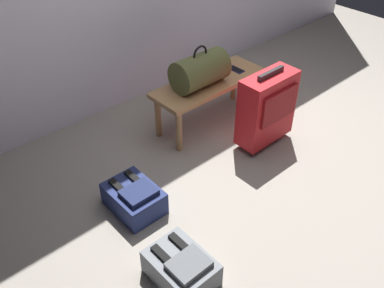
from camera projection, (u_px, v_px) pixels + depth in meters
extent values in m
plane|color=gray|center=(286.00, 163.00, 3.19)|extent=(6.60, 6.60, 0.00)
cube|color=#A87A4C|center=(209.00, 83.00, 3.40)|extent=(1.00, 0.36, 0.04)
cylinder|color=#A87A4C|center=(179.00, 131.00, 3.22)|extent=(0.05, 0.05, 0.36)
cylinder|color=#A87A4C|center=(255.00, 92.00, 3.68)|extent=(0.05, 0.05, 0.36)
cylinder|color=#A87A4C|center=(158.00, 117.00, 3.37)|extent=(0.05, 0.05, 0.36)
cylinder|color=#A87A4C|center=(234.00, 81.00, 3.83)|extent=(0.05, 0.05, 0.36)
cylinder|color=#51562D|center=(200.00, 71.00, 3.26)|extent=(0.44, 0.26, 0.26)
torus|color=black|center=(200.00, 54.00, 3.17)|extent=(0.14, 0.02, 0.14)
cube|color=#191E4C|center=(236.00, 70.00, 3.54)|extent=(0.07, 0.14, 0.01)
cube|color=black|center=(236.00, 69.00, 3.54)|extent=(0.06, 0.13, 0.00)
cube|color=red|center=(266.00, 108.00, 3.21)|extent=(0.47, 0.21, 0.55)
cube|color=maroon|center=(279.00, 106.00, 3.10)|extent=(0.37, 0.02, 0.25)
cube|color=#262628|center=(271.00, 73.00, 3.03)|extent=(0.26, 0.03, 0.04)
cylinder|color=black|center=(242.00, 143.00, 3.35)|extent=(0.02, 0.05, 0.05)
cylinder|color=black|center=(269.00, 127.00, 3.52)|extent=(0.02, 0.05, 0.05)
cube|color=navy|center=(134.00, 199.00, 2.78)|extent=(0.28, 0.38, 0.17)
cube|color=#182045|center=(139.00, 193.00, 2.67)|extent=(0.21, 0.17, 0.04)
cube|color=black|center=(119.00, 187.00, 2.72)|extent=(0.04, 0.19, 0.02)
cube|color=black|center=(135.00, 179.00, 2.79)|extent=(0.04, 0.19, 0.02)
cube|color=slate|center=(181.00, 269.00, 2.34)|extent=(0.28, 0.38, 0.17)
cube|color=#515559|center=(189.00, 265.00, 2.24)|extent=(0.21, 0.17, 0.04)
cube|color=black|center=(164.00, 257.00, 2.29)|extent=(0.04, 0.19, 0.02)
cube|color=black|center=(182.00, 245.00, 2.36)|extent=(0.04, 0.19, 0.02)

